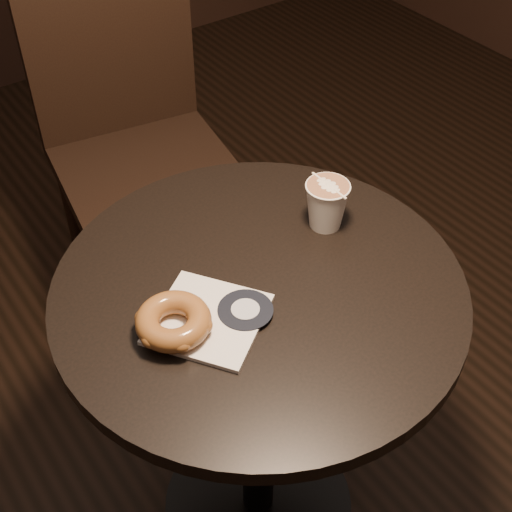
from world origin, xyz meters
name	(u,v)px	position (x,y,z in m)	size (l,w,h in m)	color
cafe_table	(259,360)	(0.00, 0.00, 0.55)	(0.70, 0.70, 0.75)	black
chair	(128,111)	(0.17, 0.82, 0.62)	(0.50, 0.50, 1.10)	black
pastry_bag	(208,319)	(-0.11, -0.02, 0.75)	(0.17, 0.17, 0.01)	silver
doughnut	(173,321)	(-0.17, -0.01, 0.78)	(0.12, 0.12, 0.04)	brown
latte_cup	(326,205)	(0.19, 0.06, 0.80)	(0.08, 0.08, 0.09)	white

